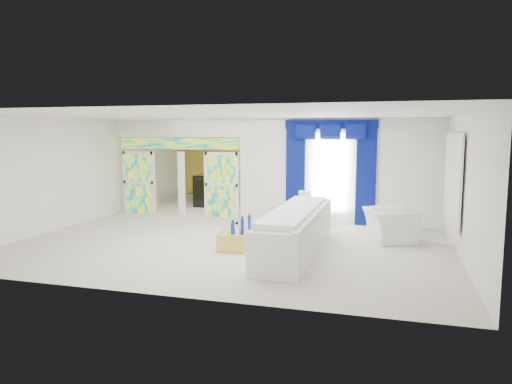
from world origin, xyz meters
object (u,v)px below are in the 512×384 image
(white_sofa, at_px, (296,232))
(grand_piano, at_px, (223,187))
(armchair, at_px, (390,225))
(console_table, at_px, (315,218))
(coffee_table, at_px, (242,236))

(white_sofa, xyz_separation_m, grand_piano, (-4.19, 6.89, 0.10))
(armchair, bearing_deg, console_table, 33.42)
(console_table, xyz_separation_m, armchair, (2.04, -1.51, 0.20))
(white_sofa, height_order, console_table, white_sofa)
(coffee_table, xyz_separation_m, armchair, (3.32, 1.30, 0.19))
(coffee_table, xyz_separation_m, grand_piano, (-2.84, 6.59, 0.32))
(white_sofa, height_order, grand_piano, grand_piano)
(coffee_table, relative_size, console_table, 1.59)
(console_table, height_order, grand_piano, grand_piano)
(coffee_table, height_order, console_table, coffee_table)
(white_sofa, relative_size, coffee_table, 2.46)
(armchair, distance_m, grand_piano, 8.12)
(coffee_table, relative_size, armchair, 1.50)
(console_table, distance_m, armchair, 2.55)
(coffee_table, bearing_deg, grand_piano, 113.31)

